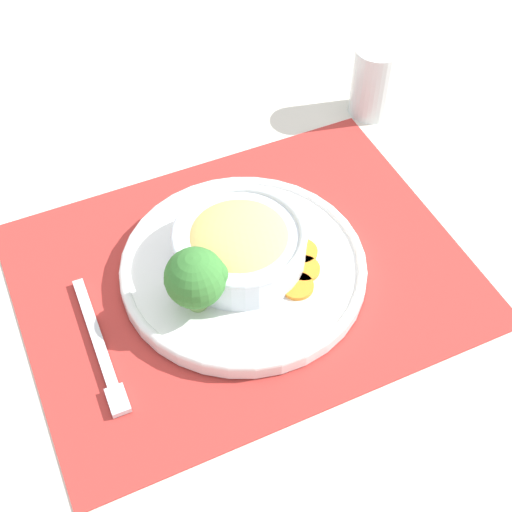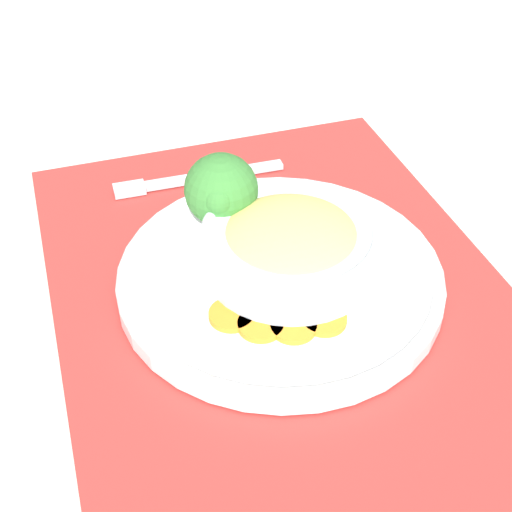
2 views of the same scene
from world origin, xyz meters
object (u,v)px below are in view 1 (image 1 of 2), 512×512
(water_glass, at_px, (374,85))
(fork, at_px, (103,357))
(bowl, at_px, (241,243))
(broccoli_floret, at_px, (196,278))

(water_glass, distance_m, fork, 0.53)
(bowl, relative_size, broccoli_floret, 1.89)
(bowl, xyz_separation_m, fork, (0.19, 0.04, -0.04))
(bowl, height_order, broccoli_floret, broccoli_floret)
(fork, bearing_deg, bowl, -162.28)
(water_glass, bearing_deg, fork, 23.97)
(broccoli_floret, distance_m, water_glass, 0.43)
(bowl, height_order, fork, bowl)
(broccoli_floret, height_order, fork, broccoli_floret)
(fork, bearing_deg, water_glass, -151.00)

